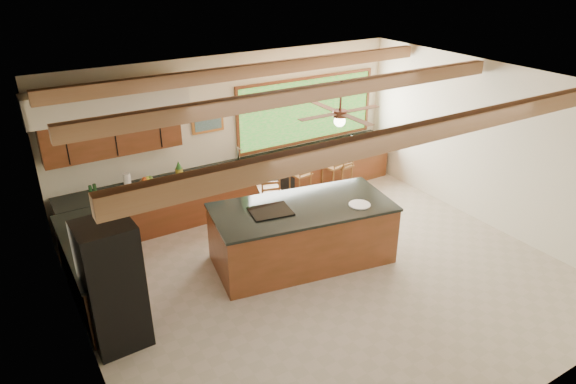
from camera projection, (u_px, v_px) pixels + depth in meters
ground at (327, 275)px, 8.24m from camera, size 7.20×7.20×0.00m
room_shell at (297, 135)px, 7.72m from camera, size 7.27×6.54×3.02m
counter_run at (214, 202)px, 9.60m from camera, size 7.12×3.10×1.26m
island at (302, 233)px, 8.44m from camera, size 3.10×1.85×1.03m
refrigerator at (113, 285)px, 6.50m from camera, size 0.71×0.70×1.77m
bar_stool_a at (271, 191)px, 9.53m from camera, size 0.51×0.51×1.13m
bar_stool_b at (334, 167)px, 10.69m from camera, size 0.46×0.46×1.06m
bar_stool_c at (302, 175)px, 10.31m from camera, size 0.43×0.43×1.06m
bar_stool_d at (344, 167)px, 10.85m from camera, size 0.39×0.39×0.97m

